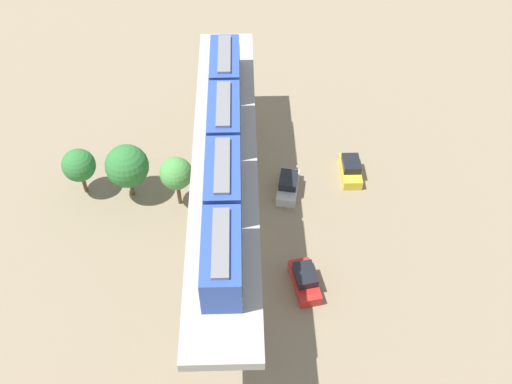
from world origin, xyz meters
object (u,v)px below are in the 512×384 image
at_px(train, 224,148).
at_px(tree_near_viaduct, 79,165).
at_px(parked_car_silver, 288,186).
at_px(parked_car_red, 305,280).
at_px(parked_car_yellow, 350,169).
at_px(tree_far_corner, 176,174).
at_px(tree_mid_lot, 127,166).

relative_size(train, tree_near_viaduct, 5.49).
relative_size(parked_car_silver, parked_car_red, 1.00).
distance_m(train, parked_car_red, 12.81).
distance_m(parked_car_yellow, tree_far_corner, 17.00).
height_order(train, parked_car_yellow, train).
distance_m(train, tree_far_corner, 8.60).
xyz_separation_m(parked_car_silver, parked_car_red, (0.69, -10.79, 0.00)).
distance_m(parked_car_silver, parked_car_yellow, 6.53).
relative_size(train, parked_car_silver, 6.17).
distance_m(train, tree_mid_lot, 12.16).
bearing_deg(tree_near_viaduct, parked_car_yellow, 3.56).
relative_size(parked_car_yellow, parked_car_red, 0.94).
bearing_deg(tree_mid_lot, parked_car_red, -34.92).
height_order(parked_car_silver, parked_car_red, same).
xyz_separation_m(parked_car_silver, tree_near_viaduct, (-19.23, 0.47, 2.69)).
height_order(parked_car_yellow, tree_near_viaduct, tree_near_viaduct).
height_order(parked_car_silver, parked_car_yellow, same).
xyz_separation_m(train, tree_far_corner, (-4.52, 3.67, -6.33)).
relative_size(train, parked_car_yellow, 6.53).
xyz_separation_m(parked_car_red, tree_far_corner, (-10.88, 9.55, 3.11)).
bearing_deg(train, parked_car_red, -42.74).
relative_size(tree_near_viaduct, tree_mid_lot, 0.87).
distance_m(parked_car_silver, tree_near_viaduct, 19.42).
relative_size(parked_car_silver, tree_far_corner, 0.83).
bearing_deg(tree_near_viaduct, parked_car_silver, -1.41).
height_order(parked_car_silver, tree_far_corner, tree_far_corner).
bearing_deg(tree_near_viaduct, tree_mid_lot, -6.29).
relative_size(parked_car_yellow, tree_near_viaduct, 0.84).
distance_m(parked_car_silver, tree_far_corner, 10.73).
bearing_deg(train, tree_mid_lot, 151.65).
distance_m(train, tree_near_viaduct, 16.07).
height_order(train, tree_near_viaduct, train).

